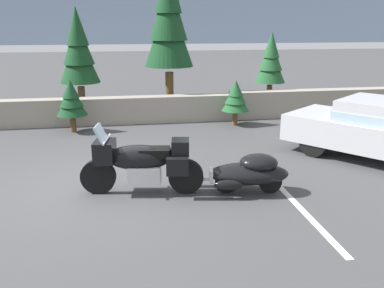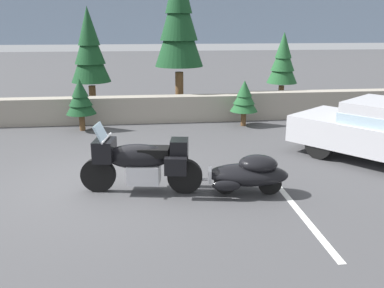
{
  "view_description": "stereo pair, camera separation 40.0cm",
  "coord_description": "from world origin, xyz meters",
  "px_view_note": "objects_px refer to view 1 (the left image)",
  "views": [
    {
      "loc": [
        0.51,
        -7.87,
        3.12
      ],
      "look_at": [
        1.77,
        -0.25,
        0.85
      ],
      "focal_mm": 38.86,
      "sensor_mm": 36.0,
      "label": 1
    },
    {
      "loc": [
        0.91,
        -7.93,
        3.12
      ],
      "look_at": [
        1.77,
        -0.25,
        0.85
      ],
      "focal_mm": 38.86,
      "sensor_mm": 36.0,
      "label": 2
    }
  ],
  "objects_px": {
    "touring_motorcycle": "(141,162)",
    "pine_tree_far_right": "(271,60)",
    "car_shaped_trailer": "(249,172)",
    "pine_tree_secondary": "(78,49)",
    "pine_tree_tall": "(168,19)"
  },
  "relations": [
    {
      "from": "touring_motorcycle",
      "to": "pine_tree_far_right",
      "type": "height_order",
      "value": "pine_tree_far_right"
    },
    {
      "from": "car_shaped_trailer",
      "to": "pine_tree_far_right",
      "type": "relative_size",
      "value": 0.8
    },
    {
      "from": "car_shaped_trailer",
      "to": "pine_tree_secondary",
      "type": "height_order",
      "value": "pine_tree_secondary"
    },
    {
      "from": "touring_motorcycle",
      "to": "pine_tree_tall",
      "type": "relative_size",
      "value": 0.45
    },
    {
      "from": "touring_motorcycle",
      "to": "pine_tree_secondary",
      "type": "bearing_deg",
      "value": 103.6
    },
    {
      "from": "pine_tree_secondary",
      "to": "pine_tree_far_right",
      "type": "relative_size",
      "value": 1.3
    },
    {
      "from": "touring_motorcycle",
      "to": "car_shaped_trailer",
      "type": "bearing_deg",
      "value": -8.7
    },
    {
      "from": "pine_tree_tall",
      "to": "pine_tree_far_right",
      "type": "relative_size",
      "value": 1.85
    },
    {
      "from": "car_shaped_trailer",
      "to": "pine_tree_far_right",
      "type": "bearing_deg",
      "value": 68.14
    },
    {
      "from": "pine_tree_secondary",
      "to": "pine_tree_far_right",
      "type": "xyz_separation_m",
      "value": [
        6.94,
        0.93,
        -0.53
      ]
    },
    {
      "from": "touring_motorcycle",
      "to": "pine_tree_secondary",
      "type": "height_order",
      "value": "pine_tree_secondary"
    },
    {
      "from": "pine_tree_tall",
      "to": "pine_tree_secondary",
      "type": "bearing_deg",
      "value": 177.58
    },
    {
      "from": "touring_motorcycle",
      "to": "pine_tree_tall",
      "type": "distance_m",
      "value": 7.38
    },
    {
      "from": "car_shaped_trailer",
      "to": "touring_motorcycle",
      "type": "bearing_deg",
      "value": 171.3
    },
    {
      "from": "pine_tree_tall",
      "to": "touring_motorcycle",
      "type": "bearing_deg",
      "value": -100.78
    }
  ]
}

